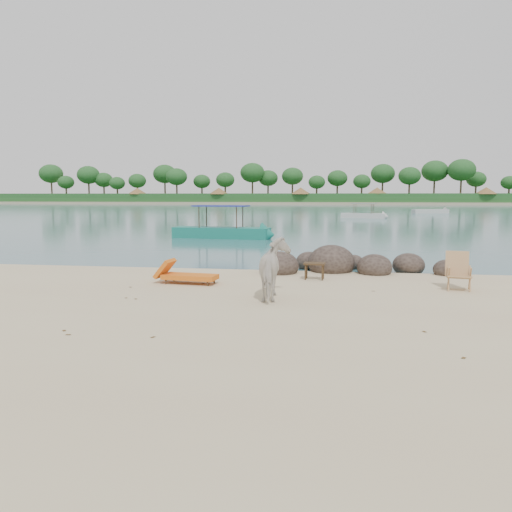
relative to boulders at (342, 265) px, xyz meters
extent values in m
plane|color=#345D68|center=(-2.00, 83.84, -0.22)|extent=(400.00, 400.00, 0.00)
cube|color=tan|center=(-2.00, 163.84, -0.22)|extent=(420.00, 90.00, 1.40)
cube|color=#1E4C1E|center=(-2.00, 128.84, 1.68)|extent=(420.00, 18.00, 2.40)
ellipsoid|color=#302620|center=(-2.07, -0.66, 0.00)|extent=(1.28, 1.40, 0.96)
ellipsoid|color=#302620|center=(-0.37, 0.04, 0.05)|extent=(1.59, 1.75, 1.20)
ellipsoid|color=#302620|center=(1.03, -0.36, -0.02)|extent=(1.15, 1.26, 0.86)
ellipsoid|color=#302620|center=(2.23, 0.44, -0.04)|extent=(1.08, 1.19, 0.81)
ellipsoid|color=#302620|center=(3.33, -0.26, -0.07)|extent=(0.87, 0.96, 0.66)
ellipsoid|color=#302620|center=(-1.17, 1.04, -0.06)|extent=(0.94, 1.04, 0.71)
ellipsoid|color=#302620|center=(0.43, 1.24, -0.09)|extent=(0.74, 0.82, 0.56)
imported|color=silver|center=(-1.74, -4.82, 0.52)|extent=(0.99, 1.84, 1.49)
plane|color=brown|center=(1.37, -7.46, -0.22)|extent=(0.13, 0.13, 0.00)
plane|color=brown|center=(1.70, -8.95, -0.22)|extent=(0.14, 0.14, 0.00)
plane|color=brown|center=(-4.04, -3.07, -0.22)|extent=(0.14, 0.14, 0.00)
plane|color=brown|center=(-5.36, -8.40, -0.22)|extent=(0.14, 0.14, 0.00)
plane|color=brown|center=(-5.43, -5.35, -0.22)|extent=(0.14, 0.14, 0.00)
plane|color=brown|center=(-5.90, -3.93, -0.22)|extent=(0.14, 0.14, 0.00)
plane|color=brown|center=(0.75, -3.53, -0.22)|extent=(0.11, 0.11, 0.00)
plane|color=brown|center=(-5.15, -5.43, -0.22)|extent=(0.14, 0.14, 0.00)
plane|color=brown|center=(-3.55, -8.57, -0.22)|extent=(0.13, 0.13, 0.00)
plane|color=brown|center=(-2.32, -2.75, -0.22)|extent=(0.10, 0.10, 0.00)
plane|color=brown|center=(-5.15, -8.64, -0.22)|extent=(0.10, 0.10, 0.00)
camera|label=1|loc=(-0.41, -16.94, 2.35)|focal=35.00mm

